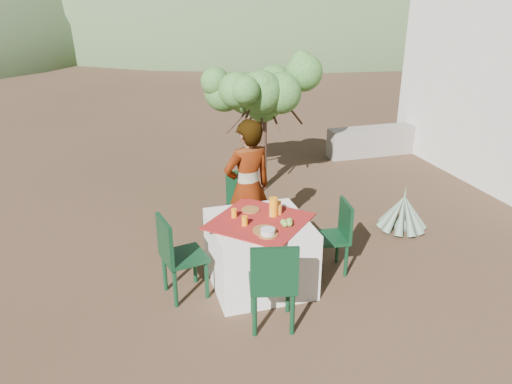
# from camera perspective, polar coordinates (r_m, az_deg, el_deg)

# --- Properties ---
(ground) EXTENTS (160.00, 160.00, 0.00)m
(ground) POSITION_cam_1_polar(r_m,az_deg,el_deg) (5.96, 1.49, -8.33)
(ground) COLOR #362718
(ground) RESTS_ON ground
(table) EXTENTS (1.30, 1.30, 0.76)m
(table) POSITION_cam_1_polar(r_m,az_deg,el_deg) (5.45, 0.38, -6.91)
(table) COLOR white
(table) RESTS_ON ground
(chair_far) EXTENTS (0.47, 0.47, 0.88)m
(chair_far) POSITION_cam_1_polar(r_m,az_deg,el_deg) (6.37, -1.55, -1.23)
(chair_far) COLOR black
(chair_far) RESTS_ON ground
(chair_near) EXTENTS (0.52, 0.52, 0.94)m
(chair_near) POSITION_cam_1_polar(r_m,az_deg,el_deg) (4.69, 1.96, -10.19)
(chair_near) COLOR black
(chair_near) RESTS_ON ground
(chair_left) EXTENTS (0.50, 0.50, 0.92)m
(chair_left) POSITION_cam_1_polar(r_m,az_deg,el_deg) (5.22, -9.05, -6.96)
(chair_left) COLOR black
(chair_left) RESTS_ON ground
(chair_right) EXTENTS (0.44, 0.44, 0.84)m
(chair_right) POSITION_cam_1_polar(r_m,az_deg,el_deg) (5.72, 9.12, -4.70)
(chair_right) COLOR black
(chair_right) RESTS_ON ground
(person) EXTENTS (0.69, 0.53, 1.68)m
(person) POSITION_cam_1_polar(r_m,az_deg,el_deg) (5.89, -0.94, 0.43)
(person) COLOR #8C6651
(person) RESTS_ON ground
(shrub_tree) EXTENTS (1.59, 1.56, 1.88)m
(shrub_tree) POSITION_cam_1_polar(r_m,az_deg,el_deg) (7.74, 1.13, 10.78)
(shrub_tree) COLOR #4A3125
(shrub_tree) RESTS_ON ground
(agave) EXTENTS (0.66, 0.67, 0.71)m
(agave) POSITION_cam_1_polar(r_m,az_deg,el_deg) (6.97, 16.43, -2.32)
(agave) COLOR slate
(agave) RESTS_ON ground
(stone_wall) EXTENTS (2.60, 0.35, 0.55)m
(stone_wall) POSITION_cam_1_polar(r_m,az_deg,el_deg) (10.15, 15.20, 5.82)
(stone_wall) COLOR gray
(stone_wall) RESTS_ON ground
(hill_near_right) EXTENTS (48.00, 48.00, 20.00)m
(hill_near_right) POSITION_cam_1_polar(r_m,az_deg,el_deg) (43.17, 2.11, 18.45)
(hill_near_right) COLOR #2F4A29
(hill_near_right) RESTS_ON ground
(hill_far_center) EXTENTS (60.00, 60.00, 24.00)m
(hill_far_center) POSITION_cam_1_polar(r_m,az_deg,el_deg) (57.00, -19.82, 18.21)
(hill_far_center) COLOR slate
(hill_far_center) RESTS_ON ground
(hill_far_right) EXTENTS (36.00, 36.00, 14.00)m
(hill_far_right) POSITION_cam_1_polar(r_m,az_deg,el_deg) (58.92, 14.58, 18.88)
(hill_far_right) COLOR slate
(hill_far_right) RESTS_ON ground
(plate_far) EXTENTS (0.20, 0.20, 0.01)m
(plate_far) POSITION_cam_1_polar(r_m,az_deg,el_deg) (5.50, -0.62, -2.03)
(plate_far) COLOR brown
(plate_far) RESTS_ON table
(plate_near) EXTENTS (0.25, 0.25, 0.01)m
(plate_near) POSITION_cam_1_polar(r_m,az_deg,el_deg) (5.05, 0.99, -4.41)
(plate_near) COLOR brown
(plate_near) RESTS_ON table
(glass_far) EXTENTS (0.06, 0.06, 0.10)m
(glass_far) POSITION_cam_1_polar(r_m,az_deg,el_deg) (5.33, -2.52, -2.42)
(glass_far) COLOR orange
(glass_far) RESTS_ON table
(glass_near) EXTENTS (0.06, 0.06, 0.10)m
(glass_near) POSITION_cam_1_polar(r_m,az_deg,el_deg) (5.15, -1.31, -3.31)
(glass_near) COLOR orange
(glass_near) RESTS_ON table
(juice_pitcher) EXTENTS (0.09, 0.09, 0.21)m
(juice_pitcher) POSITION_cam_1_polar(r_m,az_deg,el_deg) (5.34, 2.00, -1.71)
(juice_pitcher) COLOR orange
(juice_pitcher) RESTS_ON table
(bowl_plate) EXTENTS (0.20, 0.20, 0.01)m
(bowl_plate) POSITION_cam_1_polar(r_m,az_deg,el_deg) (4.97, 1.35, -4.89)
(bowl_plate) COLOR brown
(bowl_plate) RESTS_ON table
(white_bowl) EXTENTS (0.15, 0.15, 0.05)m
(white_bowl) POSITION_cam_1_polar(r_m,az_deg,el_deg) (4.96, 1.35, -4.55)
(white_bowl) COLOR silver
(white_bowl) RESTS_ON bowl_plate
(jar_left) EXTENTS (0.07, 0.07, 0.11)m
(jar_left) POSITION_cam_1_polar(r_m,az_deg,el_deg) (5.40, 2.63, -2.00)
(jar_left) COLOR orange
(jar_left) RESTS_ON table
(jar_right) EXTENTS (0.06, 0.06, 0.09)m
(jar_right) POSITION_cam_1_polar(r_m,az_deg,el_deg) (5.53, 2.59, -1.50)
(jar_right) COLOR orange
(jar_right) RESTS_ON table
(napkin_holder) EXTENTS (0.07, 0.05, 0.09)m
(napkin_holder) POSITION_cam_1_polar(r_m,az_deg,el_deg) (5.36, 1.94, -2.31)
(napkin_holder) COLOR silver
(napkin_holder) RESTS_ON table
(fruit_cluster) EXTENTS (0.13, 0.12, 0.07)m
(fruit_cluster) POSITION_cam_1_polar(r_m,az_deg,el_deg) (5.16, 3.54, -3.52)
(fruit_cluster) COLOR #709E39
(fruit_cluster) RESTS_ON table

